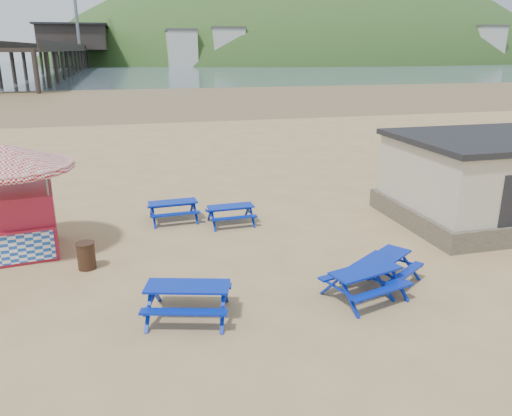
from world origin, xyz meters
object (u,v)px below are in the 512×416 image
object	(u,v)px
ice_cream_kiosk	(11,186)
litter_bin	(86,256)
picnic_table_blue_b	(173,211)
picnic_table_blue_a	(231,215)
amenity_block	(498,178)

from	to	relation	value
ice_cream_kiosk	litter_bin	bearing A→B (deg)	-48.37
picnic_table_blue_b	litter_bin	world-z (taller)	litter_bin
picnic_table_blue_b	ice_cream_kiosk	distance (m)	5.58
picnic_table_blue_a	litter_bin	xyz separation A→B (m)	(-4.84, -2.76, 0.06)
amenity_block	picnic_table_blue_a	bearing A→B (deg)	168.70
picnic_table_blue_b	litter_bin	bearing A→B (deg)	-131.47
picnic_table_blue_a	amenity_block	bearing A→B (deg)	-13.28
litter_bin	amenity_block	world-z (taller)	amenity_block
picnic_table_blue_a	ice_cream_kiosk	xyz separation A→B (m)	(-6.92, -0.98, 1.82)
picnic_table_blue_b	amenity_block	world-z (taller)	amenity_block
litter_bin	amenity_block	size ratio (longest dim) A/B	0.11
picnic_table_blue_a	ice_cream_kiosk	distance (m)	7.22
picnic_table_blue_a	ice_cream_kiosk	bearing A→B (deg)	-173.93
ice_cream_kiosk	amenity_block	bearing A→B (deg)	-11.11
picnic_table_blue_a	ice_cream_kiosk	world-z (taller)	ice_cream_kiosk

